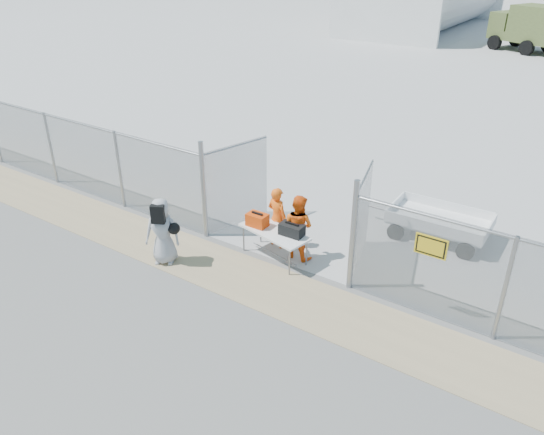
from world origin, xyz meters
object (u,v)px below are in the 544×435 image
Objects in this scene: folding_table at (274,245)px; security_worker_right at (298,227)px; visitor at (162,231)px; utility_trailer at (439,224)px; security_worker_left at (277,218)px.

folding_table is 1.07× the size of security_worker_right.
visitor is (-2.42, -1.91, 0.01)m from security_worker_right.
visitor reaches higher than utility_trailer.
visitor reaches higher than security_worker_left.
security_worker_right reaches higher than utility_trailer.
security_worker_left reaches higher than utility_trailer.
security_worker_left is 0.68m from security_worker_right.
security_worker_left is at bearing 127.89° from folding_table.
visitor reaches higher than folding_table.
visitor is at bearing -137.36° from utility_trailer.
folding_table is 0.54× the size of utility_trailer.
folding_table is 4.22m from utility_trailer.
security_worker_right is 3.69m from utility_trailer.
utility_trailer is at bearing -128.76° from security_worker_right.
security_worker_right is at bearing 9.12° from visitor.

